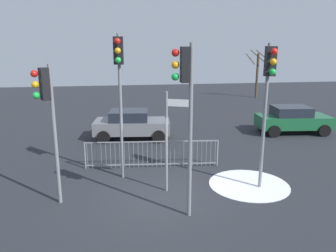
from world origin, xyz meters
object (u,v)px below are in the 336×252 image
Objects in this scene: traffic_light_foreground_left at (47,104)px; traffic_light_rear_right at (268,85)px; traffic_light_mid_right at (119,76)px; bare_tree_right at (257,73)px; car_green_far at (292,119)px; direction_sign_post at (168,137)px; traffic_light_foreground_right at (186,93)px; car_grey_mid at (131,124)px.

traffic_light_foreground_left is 0.88× the size of traffic_light_rear_right.
traffic_light_mid_right reaches higher than bare_tree_right.
traffic_light_foreground_left is 13.40m from car_green_far.
direction_sign_post is 21.36m from bare_tree_right.
traffic_light_foreground_left is 0.88× the size of traffic_light_foreground_right.
direction_sign_post is at bearing 144.23° from traffic_light_mid_right.
traffic_light_mid_right is 6.05m from car_grey_mid.
traffic_light_mid_right is at bearing 30.50° from traffic_light_foreground_right.
traffic_light_foreground_right is at bearing -128.48° from car_green_far.
car_grey_mid is (2.62, 6.91, -2.32)m from traffic_light_foreground_left.
traffic_light_foreground_right is 11.40m from car_green_far.
traffic_light_rear_right reaches higher than direction_sign_post.
car_grey_mid is 8.74m from car_green_far.
traffic_light_foreground_right is 22.77m from bare_tree_right.
car_grey_mid is (-1.12, 8.20, -2.73)m from traffic_light_foreground_right.
car_grey_mid is at bearing -53.74° from traffic_light_rear_right.
traffic_light_foreground_left is at bearing -127.53° from bare_tree_right.
traffic_light_foreground_right reaches higher than car_grey_mid.
traffic_light_mid_right reaches higher than car_grey_mid.
traffic_light_mid_right is 1.29× the size of car_green_far.
car_green_far is 0.92× the size of bare_tree_right.
car_green_far is at bearing 60.69° from direction_sign_post.
traffic_light_foreground_right is (1.67, -2.95, -0.21)m from traffic_light_mid_right.
traffic_light_foreground_left is at bearing -104.42° from car_grey_mid.
bare_tree_right is (3.06, 12.05, 1.44)m from car_green_far.
car_grey_mid is 0.93× the size of bare_tree_right.
traffic_light_foreground_right reaches higher than bare_tree_right.
car_grey_mid is (-0.92, 6.51, -1.09)m from direction_sign_post.
traffic_light_foreground_right is at bearing -61.47° from direction_sign_post.
traffic_light_rear_right is 1.21× the size of car_grey_mid.
traffic_light_foreground_right is at bearing -75.87° from car_grey_mid.
traffic_light_rear_right is 3.54m from direction_sign_post.
traffic_light_foreground_right reaches higher than direction_sign_post.
direction_sign_post is 0.84× the size of car_grey_mid.
traffic_light_rear_right is at bearing -120.25° from car_green_far.
direction_sign_post reaches higher than car_green_far.
traffic_light_rear_right is at bearing -112.56° from bare_tree_right.
traffic_light_foreground_left is 2.72m from traffic_light_mid_right.
traffic_light_mid_right is at bearing 161.09° from direction_sign_post.
bare_tree_right is (12.35, 17.12, -1.50)m from traffic_light_mid_right.
bare_tree_right is (10.88, 18.38, 0.35)m from direction_sign_post.
traffic_light_rear_right is 20.29m from bare_tree_right.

